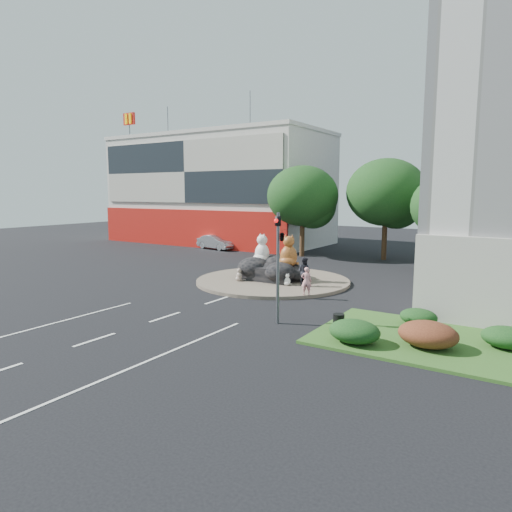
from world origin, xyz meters
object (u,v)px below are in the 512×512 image
(pedestrian_pink, at_px, (306,281))
(kitten_white, at_px, (287,279))
(cat_tabby, at_px, (289,251))
(pedestrian_dark, at_px, (304,272))
(cat_white, at_px, (262,248))
(parked_car, at_px, (216,242))
(litter_bin, at_px, (339,321))
(kitten_calico, at_px, (239,274))

(pedestrian_pink, bearing_deg, kitten_white, -64.92)
(cat_tabby, distance_m, pedestrian_pink, 4.33)
(pedestrian_pink, bearing_deg, pedestrian_dark, -86.18)
(cat_tabby, relative_size, kitten_white, 2.81)
(pedestrian_dark, bearing_deg, pedestrian_pink, 125.54)
(cat_white, bearing_deg, pedestrian_dark, 2.36)
(kitten_white, xyz_separation_m, parked_car, (-15.56, 12.98, 0.16))
(cat_white, bearing_deg, parked_car, 156.88)
(kitten_white, distance_m, litter_bin, 8.88)
(cat_white, distance_m, pedestrian_pink, 6.10)
(kitten_calico, distance_m, parked_car, 18.18)
(kitten_white, xyz_separation_m, pedestrian_dark, (0.92, 0.45, 0.50))
(kitten_calico, height_order, parked_car, parked_car)
(cat_tabby, height_order, kitten_white, cat_tabby)
(kitten_white, relative_size, pedestrian_pink, 0.48)
(kitten_white, height_order, pedestrian_pink, pedestrian_pink)
(cat_tabby, relative_size, litter_bin, 3.28)
(cat_tabby, distance_m, litter_bin, 10.41)
(cat_tabby, height_order, pedestrian_dark, cat_tabby)
(pedestrian_pink, bearing_deg, cat_white, -59.38)
(pedestrian_pink, bearing_deg, litter_bin, 103.85)
(kitten_calico, relative_size, pedestrian_pink, 0.54)
(cat_white, relative_size, pedestrian_pink, 1.31)
(cat_white, xyz_separation_m, pedestrian_dark, (3.72, -1.09, -1.06))
(cat_tabby, height_order, kitten_calico, cat_tabby)
(cat_white, xyz_separation_m, kitten_white, (2.80, -1.54, -1.56))
(pedestrian_dark, relative_size, litter_bin, 2.72)
(cat_white, distance_m, pedestrian_dark, 4.02)
(parked_car, bearing_deg, kitten_calico, -127.60)
(pedestrian_dark, bearing_deg, kitten_calico, 17.99)
(cat_tabby, relative_size, pedestrian_pink, 1.34)
(kitten_white, distance_m, parked_car, 20.26)
(cat_tabby, relative_size, parked_car, 0.47)
(pedestrian_dark, bearing_deg, litter_bin, 132.61)
(cat_tabby, bearing_deg, kitten_white, -96.47)
(cat_white, bearing_deg, kitten_white, -10.08)
(kitten_white, relative_size, pedestrian_dark, 0.43)
(pedestrian_pink, xyz_separation_m, litter_bin, (3.88, -4.70, -0.55))
(litter_bin, bearing_deg, parked_car, 138.01)
(cat_white, xyz_separation_m, parked_car, (-12.76, 11.44, -1.39))
(kitten_calico, relative_size, pedestrian_dark, 0.49)
(pedestrian_pink, height_order, pedestrian_dark, pedestrian_dark)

